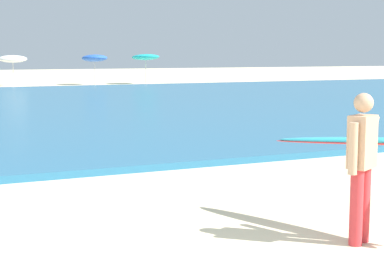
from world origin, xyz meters
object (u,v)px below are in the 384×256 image
at_px(surfer_with_board, 371,152).
at_px(beach_umbrella_4, 95,58).
at_px(beach_umbrella_5, 146,57).
at_px(beach_umbrella_3, 13,59).

height_order(surfer_with_board, beach_umbrella_4, beach_umbrella_4).
bearing_deg(beach_umbrella_4, surfer_with_board, -99.39).
relative_size(surfer_with_board, beach_umbrella_5, 1.24).
xyz_separation_m(surfer_with_board, beach_umbrella_3, (0.45, 36.39, 0.79)).
distance_m(beach_umbrella_4, beach_umbrella_5, 3.67).
distance_m(surfer_with_board, beach_umbrella_5, 36.68).
relative_size(beach_umbrella_3, beach_umbrella_4, 0.98).
xyz_separation_m(surfer_with_board, beach_umbrella_4, (5.91, 35.75, 0.83)).
distance_m(surfer_with_board, beach_umbrella_3, 36.40).
distance_m(surfer_with_board, beach_umbrella_4, 36.25).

